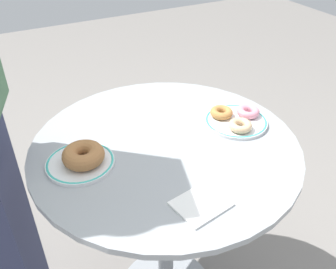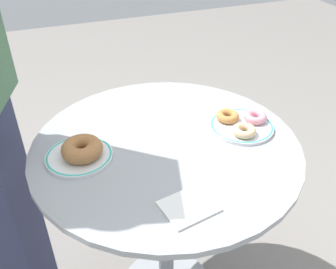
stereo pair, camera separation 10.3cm
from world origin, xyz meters
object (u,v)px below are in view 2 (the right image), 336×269
at_px(donut_glazed, 244,130).
at_px(paper_napkin, 189,206).
at_px(plate_right, 242,126).
at_px(donut_pink_frosted, 256,118).
at_px(plate_left, 79,156).
at_px(donut_cinnamon, 82,149).
at_px(cafe_table, 166,193).
at_px(donut_old_fashioned, 228,116).

bearing_deg(donut_glazed, paper_napkin, -142.22).
height_order(plate_right, paper_napkin, plate_right).
relative_size(donut_pink_frosted, paper_napkin, 0.58).
bearing_deg(plate_left, paper_napkin, -53.24).
distance_m(donut_cinnamon, donut_glazed, 0.46).
distance_m(donut_pink_frosted, paper_napkin, 0.42).
height_order(cafe_table, paper_napkin, paper_napkin).
distance_m(plate_right, donut_glazed, 0.05).
distance_m(donut_old_fashioned, paper_napkin, 0.39).
xyz_separation_m(donut_old_fashioned, paper_napkin, (-0.26, -0.29, -0.02)).
relative_size(plate_right, donut_pink_frosted, 2.72).
height_order(donut_old_fashioned, paper_napkin, donut_old_fashioned).
bearing_deg(paper_napkin, cafe_table, 81.43).
bearing_deg(plate_left, plate_right, -3.03).
distance_m(donut_cinnamon, donut_pink_frosted, 0.53).
bearing_deg(donut_glazed, donut_pink_frosted, 34.44).
height_order(donut_pink_frosted, donut_glazed, same).
relative_size(cafe_table, plate_right, 4.01).
relative_size(plate_right, donut_old_fashioned, 2.72).
height_order(plate_left, donut_pink_frosted, donut_pink_frosted).
height_order(plate_right, donut_glazed, donut_glazed).
xyz_separation_m(donut_cinnamon, paper_napkin, (0.20, -0.27, -0.03)).
height_order(donut_cinnamon, donut_glazed, donut_cinnamon).
bearing_deg(paper_napkin, donut_glazed, 37.78).
relative_size(donut_pink_frosted, donut_glazed, 1.00).
relative_size(plate_right, paper_napkin, 1.59).
xyz_separation_m(plate_right, donut_glazed, (-0.02, -0.05, 0.02)).
xyz_separation_m(cafe_table, donut_glazed, (0.22, -0.05, 0.22)).
distance_m(cafe_table, paper_napkin, 0.33).
bearing_deg(donut_cinnamon, donut_pink_frosted, -1.69).
relative_size(plate_left, donut_cinnamon, 1.63).
xyz_separation_m(plate_left, donut_glazed, (0.47, -0.07, 0.02)).
relative_size(cafe_table, donut_glazed, 10.91).
bearing_deg(donut_pink_frosted, donut_cinnamon, 178.31).
xyz_separation_m(donut_old_fashioned, donut_glazed, (0.01, -0.09, 0.00)).
height_order(plate_left, donut_cinnamon, donut_cinnamon).
distance_m(plate_left, donut_pink_frosted, 0.54).
bearing_deg(plate_right, donut_old_fashioned, 123.24).
relative_size(donut_cinnamon, donut_pink_frosted, 1.57).
relative_size(cafe_table, donut_old_fashioned, 10.91).
relative_size(plate_left, donut_pink_frosted, 2.56).
relative_size(donut_cinnamon, donut_glazed, 1.57).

